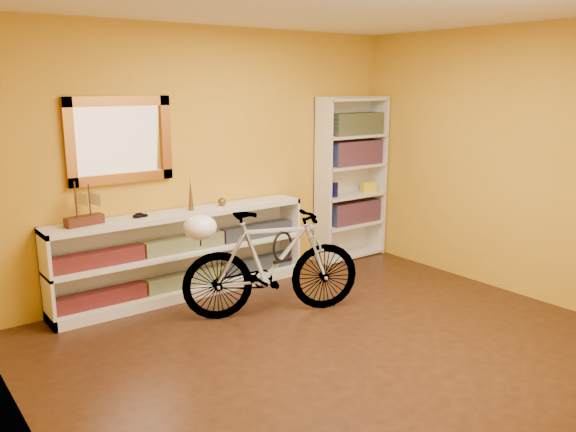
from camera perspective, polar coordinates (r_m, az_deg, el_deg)
floor at (r=4.76m, az=5.16°, el=-12.82°), size 4.50×4.00×0.01m
ceiling at (r=4.33m, az=5.90°, el=20.13°), size 4.50×4.00×0.01m
back_wall at (r=5.98m, az=-7.52°, el=5.51°), size 4.50×0.01×2.60m
left_wall at (r=3.33m, az=-24.76°, el=-1.43°), size 0.01×4.00×2.60m
right_wall at (r=6.09m, az=21.54°, el=4.86°), size 0.01×4.00×2.60m
gilt_mirror at (r=5.52m, az=-16.09°, el=7.13°), size 0.98×0.06×0.78m
wall_socket at (r=6.65m, az=-0.38°, el=-2.88°), size 0.09×0.02×0.09m
console_unit at (r=5.79m, az=-10.13°, el=-3.67°), size 2.60×0.35×0.85m
cd_row_lower at (r=5.85m, az=-9.94°, el=-6.11°), size 2.50×0.13×0.14m
cd_row_upper at (r=5.75m, az=-10.08°, el=-2.67°), size 2.50×0.13×0.14m
model_ship at (r=5.31m, az=-19.37°, el=1.21°), size 0.35×0.18×0.39m
toy_car at (r=5.52m, az=-14.19°, el=-0.12°), size 0.00×0.01×0.00m
bronze_ornament at (r=5.70m, az=-9.48°, el=2.12°), size 0.05×0.05×0.32m
decorative_orb at (r=5.88m, az=-6.47°, el=1.39°), size 0.08×0.08×0.08m
bookcase at (r=6.93m, az=6.17°, el=3.63°), size 0.90×0.30×1.90m
book_row_a at (r=7.04m, az=6.39°, el=0.41°), size 0.70×0.22×0.26m
book_row_b at (r=6.93m, az=6.53°, el=6.16°), size 0.70×0.22×0.28m
book_row_c at (r=6.89m, az=6.60°, el=8.92°), size 0.70×0.22×0.25m
travel_mug at (r=6.76m, az=4.58°, el=2.56°), size 0.08×0.08×0.17m
red_tin at (r=6.75m, az=4.85°, el=8.63°), size 0.18×0.18×0.19m
yellow_bag at (r=7.10m, az=7.85°, el=2.81°), size 0.20×0.17×0.13m
bicycle at (r=5.24m, az=-1.56°, el=-4.59°), size 1.00×1.69×0.97m
helmet at (r=5.03m, az=-8.57°, el=-1.10°), size 0.29×0.27×0.22m
u_lock at (r=5.22m, az=-0.54°, el=-2.99°), size 0.21×0.02×0.21m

